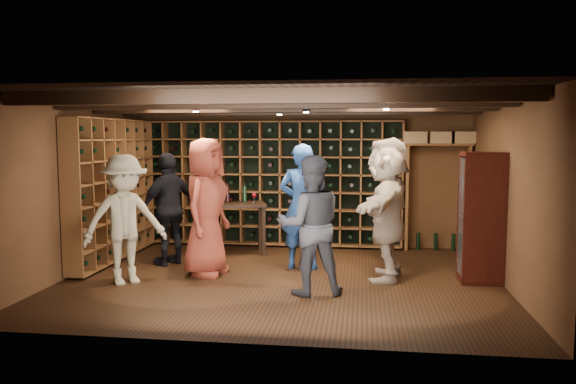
# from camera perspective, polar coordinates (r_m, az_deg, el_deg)

# --- Properties ---
(ground) EXTENTS (6.00, 6.00, 0.00)m
(ground) POSITION_cam_1_polar(r_m,az_deg,el_deg) (7.96, -0.68, -8.79)
(ground) COLOR black
(ground) RESTS_ON ground
(room_shell) EXTENTS (6.00, 6.00, 6.00)m
(room_shell) POSITION_cam_1_polar(r_m,az_deg,el_deg) (7.77, -0.64, 8.85)
(room_shell) COLOR brown
(room_shell) RESTS_ON ground
(wine_rack_back) EXTENTS (4.65, 0.30, 2.20)m
(wine_rack_back) POSITION_cam_1_polar(r_m,az_deg,el_deg) (10.13, -1.74, 0.92)
(wine_rack_back) COLOR brown
(wine_rack_back) RESTS_ON ground
(wine_rack_left) EXTENTS (0.30, 2.65, 2.20)m
(wine_rack_left) POSITION_cam_1_polar(r_m,az_deg,el_deg) (9.36, -17.33, 0.28)
(wine_rack_left) COLOR brown
(wine_rack_left) RESTS_ON ground
(crate_shelf) EXTENTS (1.20, 0.32, 2.07)m
(crate_shelf) POSITION_cam_1_polar(r_m,az_deg,el_deg) (10.04, 15.03, 3.08)
(crate_shelf) COLOR brown
(crate_shelf) RESTS_ON ground
(display_cabinet) EXTENTS (0.55, 0.50, 1.75)m
(display_cabinet) POSITION_cam_1_polar(r_m,az_deg,el_deg) (8.07, 18.99, -2.71)
(display_cabinet) COLOR #340F0A
(display_cabinet) RESTS_ON ground
(man_blue_shirt) EXTENTS (0.70, 0.47, 1.88)m
(man_blue_shirt) POSITION_cam_1_polar(r_m,az_deg,el_deg) (8.42, 1.43, -1.47)
(man_blue_shirt) COLOR navy
(man_blue_shirt) RESTS_ON ground
(man_grey_suit) EXTENTS (0.99, 0.86, 1.75)m
(man_grey_suit) POSITION_cam_1_polar(r_m,az_deg,el_deg) (7.05, 2.28, -3.41)
(man_grey_suit) COLOR black
(man_grey_suit) RESTS_ON ground
(guest_red_floral) EXTENTS (0.78, 1.05, 1.97)m
(guest_red_floral) POSITION_cam_1_polar(r_m,az_deg,el_deg) (8.10, -8.34, -1.52)
(guest_red_floral) COLOR maroon
(guest_red_floral) RESTS_ON ground
(guest_woman_black) EXTENTS (0.94, 1.08, 1.74)m
(guest_woman_black) POSITION_cam_1_polar(r_m,az_deg,el_deg) (8.87, -11.94, -1.69)
(guest_woman_black) COLOR black
(guest_woman_black) RESTS_ON ground
(guest_khaki) EXTENTS (1.28, 1.22, 1.75)m
(guest_khaki) POSITION_cam_1_polar(r_m,az_deg,el_deg) (7.86, -16.26, -2.71)
(guest_khaki) COLOR gray
(guest_khaki) RESTS_ON ground
(guest_beige) EXTENTS (0.88, 1.90, 1.98)m
(guest_beige) POSITION_cam_1_polar(r_m,az_deg,el_deg) (7.92, 10.05, -1.68)
(guest_beige) COLOR tan
(guest_beige) RESTS_ON ground
(tasting_table) EXTENTS (1.27, 0.89, 1.15)m
(tasting_table) POSITION_cam_1_polar(r_m,az_deg,el_deg) (9.51, -5.85, -1.75)
(tasting_table) COLOR black
(tasting_table) RESTS_ON ground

